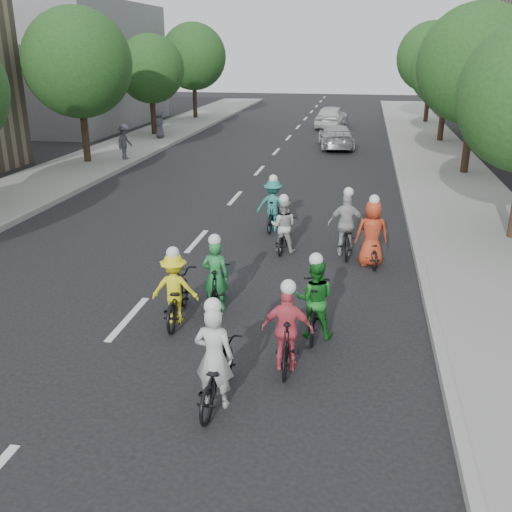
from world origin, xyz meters
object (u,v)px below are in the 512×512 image
(cyclist_2, at_px, (176,293))
(cyclist_3, at_px, (288,335))
(cyclist_8, at_px, (346,231))
(follow_car_trail, at_px, (332,117))
(cyclist_5, at_px, (216,283))
(cyclist_7, at_px, (273,209))
(spectator_1, at_px, (158,124))
(cyclist_6, at_px, (284,231))
(cyclist_0, at_px, (216,369))
(cyclist_4, at_px, (371,240))
(spectator_2, at_px, (160,124))
(spectator_0, at_px, (125,142))
(cyclist_1, at_px, (315,304))
(follow_car_lead, at_px, (336,136))

(cyclist_2, relative_size, cyclist_3, 1.16)
(cyclist_8, xyz_separation_m, follow_car_trail, (-1.92, 25.28, 0.13))
(cyclist_5, relative_size, cyclist_7, 0.98)
(cyclist_2, xyz_separation_m, spectator_1, (-8.48, 22.63, 0.31))
(cyclist_5, bearing_deg, cyclist_6, -105.94)
(cyclist_0, xyz_separation_m, cyclist_3, (0.94, 1.22, 0.03))
(cyclist_4, xyz_separation_m, spectator_1, (-12.31, 18.70, 0.25))
(cyclist_3, bearing_deg, follow_car_trail, -89.91)
(spectator_2, bearing_deg, spectator_1, 17.00)
(cyclist_5, xyz_separation_m, spectator_0, (-8.27, 14.95, 0.39))
(cyclist_2, distance_m, cyclist_8, 5.58)
(cyclist_4, bearing_deg, cyclist_0, 60.21)
(cyclist_0, distance_m, cyclist_1, 2.81)
(cyclist_6, relative_size, cyclist_8, 0.86)
(cyclist_3, distance_m, follow_car_trail, 31.26)
(cyclist_7, bearing_deg, cyclist_1, 109.80)
(cyclist_4, distance_m, cyclist_8, 0.91)
(cyclist_0, relative_size, follow_car_lead, 0.42)
(cyclist_6, height_order, spectator_1, spectator_1)
(cyclist_4, relative_size, spectator_2, 1.14)
(spectator_2, bearing_deg, cyclist_6, -168.72)
(cyclist_7, bearing_deg, cyclist_0, 97.45)
(cyclist_0, relative_size, spectator_0, 1.10)
(cyclist_3, bearing_deg, follow_car_lead, -90.98)
(cyclist_1, xyz_separation_m, spectator_1, (-11.24, 22.73, 0.26))
(follow_car_lead, bearing_deg, cyclist_5, 78.69)
(cyclist_2, bearing_deg, cyclist_8, -131.30)
(cyclist_4, height_order, follow_car_trail, cyclist_4)
(cyclist_1, xyz_separation_m, spectator_0, (-10.38, 15.75, 0.33))
(cyclist_0, bearing_deg, cyclist_5, -74.68)
(cyclist_1, relative_size, cyclist_6, 1.12)
(cyclist_0, xyz_separation_m, cyclist_8, (1.71, 7.18, 0.05))
(cyclist_1, relative_size, cyclist_2, 0.93)
(cyclist_0, bearing_deg, follow_car_lead, -90.04)
(cyclist_5, xyz_separation_m, spectator_2, (-8.93, 21.65, 0.37))
(cyclist_1, xyz_separation_m, cyclist_4, (1.07, 4.04, 0.00))
(cyclist_3, distance_m, cyclist_7, 7.83)
(cyclist_7, height_order, spectator_1, cyclist_7)
(follow_car_trail, bearing_deg, cyclist_5, 94.88)
(cyclist_2, xyz_separation_m, cyclist_7, (0.97, 6.32, 0.07))
(cyclist_1, relative_size, cyclist_3, 1.08)
(cyclist_5, height_order, follow_car_lead, cyclist_5)
(cyclist_2, distance_m, cyclist_4, 5.49)
(spectator_0, bearing_deg, cyclist_1, -138.41)
(cyclist_1, distance_m, cyclist_8, 4.70)
(cyclist_0, height_order, cyclist_8, cyclist_8)
(cyclist_1, xyz_separation_m, cyclist_7, (-1.80, 6.42, 0.02))
(cyclist_5, bearing_deg, spectator_0, -64.27)
(cyclist_3, height_order, cyclist_7, cyclist_7)
(cyclist_4, xyz_separation_m, spectator_0, (-11.45, 11.71, 0.32))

